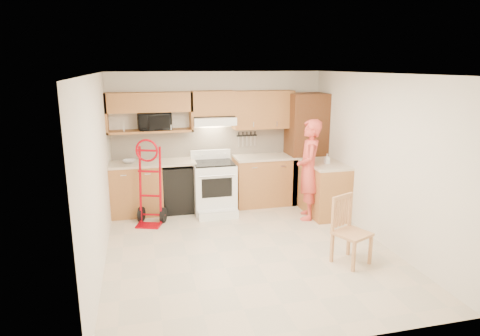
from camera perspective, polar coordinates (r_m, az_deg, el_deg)
name	(u,v)px	position (r m, az deg, el deg)	size (l,w,h in m)	color
floor	(248,250)	(6.27, 1.10, -10.98)	(4.00, 4.50, 0.02)	#BFB298
ceiling	(249,73)	(5.69, 1.22, 12.73)	(4.00, 4.50, 0.02)	white
wall_back	(218,139)	(8.01, -2.98, 3.96)	(4.00, 0.02, 2.50)	silver
wall_front	(314,224)	(3.81, 9.94, -7.45)	(4.00, 0.02, 2.50)	silver
wall_left	(97,174)	(5.69, -18.80, -0.84)	(0.02, 4.50, 2.50)	silver
wall_right	(378,158)	(6.64, 18.17, 1.23)	(0.02, 4.50, 2.50)	silver
backsplash	(218,142)	(8.00, -2.94, 3.58)	(3.92, 0.03, 0.55)	beige
lower_cab_left	(137,189)	(7.76, -13.80, -2.83)	(0.90, 0.60, 0.90)	#A36B30
dishwasher	(179,188)	(7.79, -8.27, -2.68)	(0.60, 0.60, 0.85)	black
lower_cab_right	(264,181)	(8.09, 3.29, -1.76)	(1.14, 0.60, 0.90)	#A36B30
countertop_left	(152,163)	(7.64, -11.76, 0.68)	(1.50, 0.63, 0.04)	#B7AA97
countertop_right	(265,157)	(7.98, 3.34, 1.49)	(1.14, 0.63, 0.04)	#B7AA97
cab_return_right	(324,190)	(7.67, 11.28, -2.88)	(0.60, 1.00, 0.90)	#A36B30
countertop_return	(325,164)	(7.55, 11.44, 0.54)	(0.63, 1.00, 0.04)	#B7AA97
pantry_tall	(305,148)	(8.22, 8.83, 2.65)	(0.70, 0.60, 2.10)	#4E301C
upper_cab_left	(149,102)	(7.61, -12.19, 8.70)	(1.50, 0.33, 0.34)	#A36B30
upper_shelf_mw	(151,131)	(7.67, -11.99, 4.90)	(1.50, 0.33, 0.04)	#A36B30
upper_cab_center	(213,103)	(7.73, -3.68, 8.75)	(0.76, 0.33, 0.44)	#A36B30
upper_cab_right	(263,110)	(7.96, 3.14, 7.89)	(1.14, 0.33, 0.70)	#A36B30
range_hood	(214,121)	(7.70, -3.56, 6.41)	(0.76, 0.46, 0.14)	white
knife_strip	(247,139)	(8.08, 0.94, 3.99)	(0.40, 0.05, 0.29)	black
microwave	(154,121)	(7.65, -11.50, 6.23)	(0.56, 0.38, 0.31)	black
range	(214,183)	(7.58, -3.50, -2.09)	(0.74, 0.97, 1.09)	white
person	(309,170)	(7.31, 9.30, -0.24)	(0.63, 0.41, 1.73)	#D6463B
hand_truck	(149,187)	(7.13, -12.24, -2.50)	(0.52, 0.47, 1.31)	#A1010C
dining_chair	(352,231)	(5.87, 14.94, -8.24)	(0.41, 0.45, 0.92)	tan
soap_bottle	(327,159)	(7.48, 11.68, 1.24)	(0.08, 0.08, 0.18)	white
bowl	(129,161)	(7.63, -14.74, 0.86)	(0.23, 0.23, 0.06)	white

